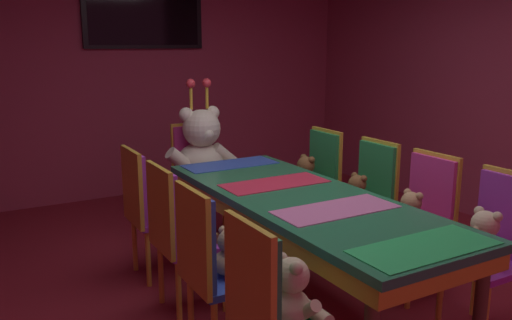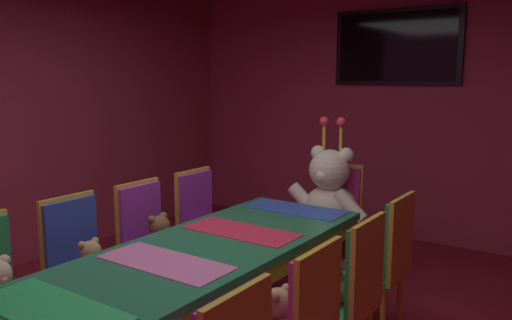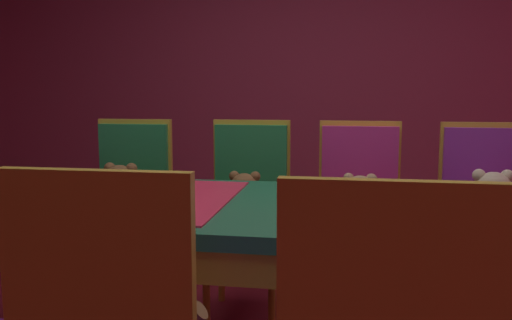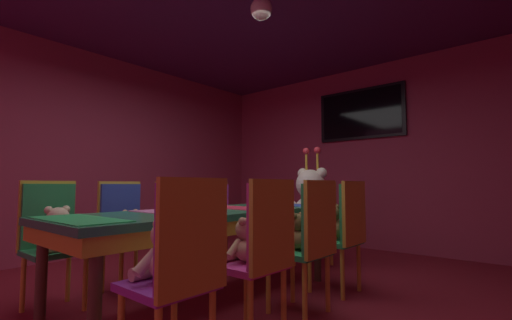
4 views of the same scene
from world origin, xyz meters
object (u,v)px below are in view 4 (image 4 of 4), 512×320
at_px(banquet_table, 209,221).
at_px(king_teddy_bear, 310,201).
at_px(chair_left_1, 123,223).
at_px(chair_right_2, 312,233).
at_px(teddy_right_2, 296,234).
at_px(chair_right_3, 346,225).
at_px(chair_left_3, 219,215).
at_px(chair_right_0, 184,257).
at_px(teddy_right_1, 246,242).
at_px(teddy_left_2, 185,220).
at_px(chair_left_0, 51,230).
at_px(teddy_right_0, 166,253).
at_px(chair_right_1, 263,243).
at_px(teddy_left_0, 58,231).
at_px(teddy_right_3, 331,224).
at_px(pendant_light, 261,9).
at_px(chair_left_2, 176,219).
at_px(wall_tv, 361,114).
at_px(throne_chair, 318,214).
at_px(teddy_left_1, 131,227).

height_order(banquet_table, king_teddy_bear, king_teddy_bear).
distance_m(chair_left_1, chair_right_2, 1.76).
relative_size(teddy_right_2, chair_right_3, 0.30).
bearing_deg(chair_left_3, chair_right_0, -47.50).
xyz_separation_m(chair_left_1, teddy_right_1, (1.52, 0.01, -0.01)).
relative_size(teddy_left_2, chair_right_3, 0.34).
bearing_deg(king_teddy_bear, chair_left_0, -18.29).
height_order(chair_left_1, teddy_right_0, chair_left_1).
bearing_deg(teddy_right_2, chair_right_1, 103.95).
xyz_separation_m(teddy_left_0, chair_right_2, (1.52, 1.18, -0.00)).
bearing_deg(teddy_right_0, chair_right_3, -94.28).
relative_size(teddy_right_0, teddy_right_2, 1.15).
bearing_deg(banquet_table, chair_right_0, -47.50).
bearing_deg(teddy_left_2, chair_left_1, -106.70).
bearing_deg(teddy_left_0, teddy_right_1, 24.42).
xyz_separation_m(chair_left_1, teddy_right_0, (1.50, -0.58, 0.00)).
height_order(teddy_right_3, pendant_light, pendant_light).
relative_size(chair_left_3, chair_right_3, 1.00).
bearing_deg(chair_left_2, teddy_left_2, 0.00).
distance_m(teddy_right_0, wall_tv, 4.30).
bearing_deg(chair_right_3, teddy_right_3, 0.00).
distance_m(banquet_table, chair_right_2, 0.88).
relative_size(chair_left_1, chair_right_3, 1.00).
height_order(banquet_table, pendant_light, pendant_light).
distance_m(chair_left_0, throne_chair, 2.82).
relative_size(teddy_left_2, chair_right_0, 0.34).
bearing_deg(throne_chair, teddy_left_1, -18.35).
distance_m(chair_right_2, pendant_light, 2.04).
distance_m(chair_left_3, teddy_right_1, 1.89).
relative_size(teddy_left_1, chair_right_0, 0.29).
relative_size(king_teddy_bear, wall_tv, 0.70).
xyz_separation_m(chair_right_2, king_teddy_bear, (-0.83, 1.34, 0.17)).
relative_size(chair_left_3, chair_right_1, 1.00).
xyz_separation_m(chair_left_3, king_teddy_bear, (0.80, 0.73, 0.17)).
distance_m(teddy_left_1, pendant_light, 2.30).
height_order(chair_right_2, throne_chair, same).
height_order(chair_left_0, chair_right_2, same).
distance_m(teddy_left_2, teddy_right_0, 1.76).
height_order(chair_left_0, king_teddy_bear, king_teddy_bear).
bearing_deg(teddy_left_1, teddy_right_3, 42.00).
height_order(teddy_left_1, chair_left_3, chair_left_3).
xyz_separation_m(teddy_left_0, wall_tv, (0.69, 4.02, 1.45)).
bearing_deg(teddy_right_1, chair_left_1, 0.51).
xyz_separation_m(teddy_left_2, chair_left_3, (-0.14, 0.60, 0.00)).
xyz_separation_m(banquet_table, teddy_left_0, (-0.69, -0.91, -0.05)).
bearing_deg(chair_left_0, throne_chair, 72.81).
bearing_deg(wall_tv, chair_right_1, -76.31).
relative_size(chair_right_0, teddy_right_0, 2.87).
distance_m(chair_left_2, teddy_left_2, 0.15).
xyz_separation_m(teddy_right_0, teddy_right_1, (0.02, 0.59, -0.02)).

